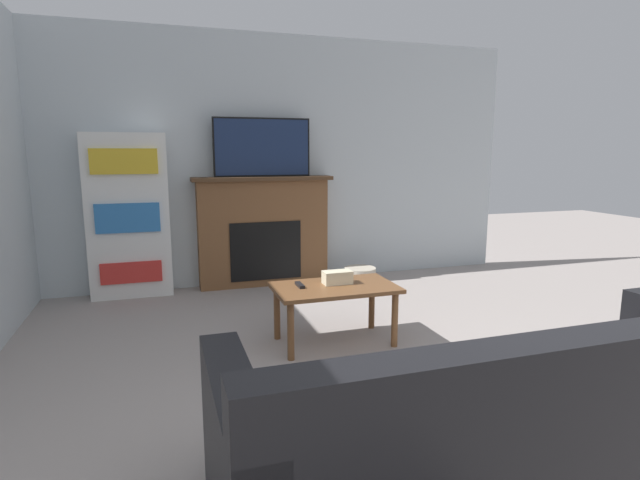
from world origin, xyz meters
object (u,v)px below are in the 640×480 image
at_px(tv, 262,147).
at_px(coffee_table, 335,294).
at_px(couch, 521,434).
at_px(storage_basket, 360,276).
at_px(bookshelf, 129,216).
at_px(fireplace, 264,231).

relative_size(tv, coffee_table, 1.12).
height_order(couch, storage_basket, couch).
height_order(couch, bookshelf, bookshelf).
bearing_deg(couch, fireplace, 94.86).
bearing_deg(tv, couch, -85.11).
distance_m(fireplace, storage_basket, 1.18).
height_order(bookshelf, storage_basket, bookshelf).
xyz_separation_m(couch, bookshelf, (-1.69, 3.74, 0.53)).
bearing_deg(tv, bookshelf, -179.88).
xyz_separation_m(coffee_table, storage_basket, (0.84, 1.51, -0.29)).
height_order(coffee_table, bookshelf, bookshelf).
height_order(couch, coffee_table, couch).
bearing_deg(storage_basket, tv, 161.09).
relative_size(fireplace, storage_basket, 4.35).
bearing_deg(bookshelf, fireplace, 0.95).
bearing_deg(bookshelf, tv, 0.12).
bearing_deg(coffee_table, bookshelf, 129.75).
height_order(fireplace, couch, fireplace).
relative_size(tv, bookshelf, 0.63).
bearing_deg(tv, fireplace, 90.00).
relative_size(couch, storage_basket, 7.29).
bearing_deg(couch, coffee_table, 94.72).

